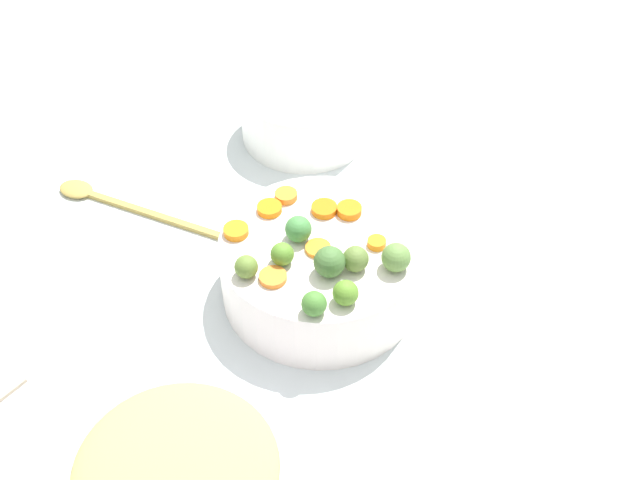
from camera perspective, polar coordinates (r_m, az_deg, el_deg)
The scene contains 21 objects.
tabletop at distance 1.16m, azimuth 2.06°, elevation -4.58°, with size 2.40×2.40×0.02m, color silver.
serving_bowl_carrots at distance 1.13m, azimuth 0.00°, elevation -2.10°, with size 0.28×0.28×0.10m, color white.
stuffing_mound at distance 0.87m, azimuth -9.99°, elevation -15.43°, with size 0.21×0.21×0.03m, color tan.
carrot_slice_0 at distance 1.14m, azimuth 2.05°, elevation 2.09°, with size 0.03×0.03×0.01m, color orange.
carrot_slice_1 at distance 1.11m, azimuth -5.86°, elevation 0.64°, with size 0.03×0.03×0.01m, color orange.
carrot_slice_2 at distance 1.16m, azimuth -2.38°, elevation 3.10°, with size 0.03×0.03×0.01m, color orange.
carrot_slice_3 at distance 1.14m, azimuth 0.30°, elevation 2.18°, with size 0.04×0.04×0.01m, color orange.
carrot_slice_4 at distance 1.09m, azimuth 3.96°, elevation -0.20°, with size 0.02×0.02×0.01m, color orange.
carrot_slice_5 at distance 1.14m, azimuth -3.53°, elevation 2.20°, with size 0.03×0.03×0.01m, color orange.
carrot_slice_6 at distance 1.09m, azimuth -0.14°, elevation -0.58°, with size 0.03×0.03×0.01m, color orange.
carrot_slice_7 at distance 1.05m, azimuth -3.29°, elevation -2.60°, with size 0.04×0.04×0.01m, color orange.
brussels_sprout_0 at distance 1.05m, azimuth -5.15°, elevation -1.87°, with size 0.03×0.03×0.03m, color olive.
brussels_sprout_1 at distance 1.06m, azimuth 5.27°, elevation -1.28°, with size 0.04×0.04×0.04m, color #60863F.
brussels_sprout_2 at distance 1.06m, azimuth -2.64°, elevation -0.99°, with size 0.03×0.03×0.03m, color #55852A.
brussels_sprout_3 at distance 1.04m, azimuth 0.67°, elevation -1.53°, with size 0.04×0.04×0.04m, color #456E35.
brussels_sprout_4 at distance 1.09m, azimuth -1.51°, elevation 0.77°, with size 0.04×0.04×0.04m, color #438540.
brussels_sprout_5 at distance 1.02m, azimuth 1.79°, elevation -3.69°, with size 0.03×0.03×0.03m, color #588829.
brussels_sprout_6 at distance 1.00m, azimuth -0.41°, elevation -4.45°, with size 0.03×0.03×0.03m, color #477D31.
brussels_sprout_7 at distance 1.05m, azimuth 2.49°, elevation -1.32°, with size 0.03×0.03×0.03m, color #5D7735.
wooden_spoon at distance 1.34m, azimuth -14.22°, elevation 2.63°, with size 0.04×0.32×0.01m.
casserole_dish at distance 1.41m, azimuth -1.07°, elevation 8.91°, with size 0.22×0.22×0.10m, color white.
Camera 1 is at (0.70, 0.29, 0.89)m, focal length 46.05 mm.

